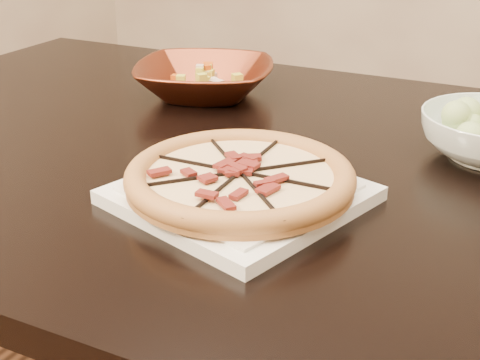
{
  "coord_description": "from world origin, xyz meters",
  "views": [
    {
      "loc": [
        0.26,
        -0.75,
        1.12
      ],
      "look_at": [
        -0.1,
        -0.09,
        0.78
      ],
      "focal_mm": 50.0,
      "sensor_mm": 36.0,
      "label": 1
    }
  ],
  "objects_px": {
    "plate": "(240,194)",
    "bronze_bowl": "(205,79)",
    "dining_table": "(240,200)",
    "pizza": "(240,177)"
  },
  "relations": [
    {
      "from": "plate",
      "to": "bronze_bowl",
      "type": "xyz_separation_m",
      "value": [
        -0.28,
        0.37,
        0.02
      ]
    },
    {
      "from": "dining_table",
      "to": "bronze_bowl",
      "type": "bearing_deg",
      "value": 132.99
    },
    {
      "from": "plate",
      "to": "dining_table",
      "type": "bearing_deg",
      "value": 119.04
    },
    {
      "from": "dining_table",
      "to": "pizza",
      "type": "xyz_separation_m",
      "value": [
        0.09,
        -0.17,
        0.13
      ]
    },
    {
      "from": "bronze_bowl",
      "to": "plate",
      "type": "bearing_deg",
      "value": -52.82
    },
    {
      "from": "plate",
      "to": "pizza",
      "type": "distance_m",
      "value": 0.02
    },
    {
      "from": "plate",
      "to": "pizza",
      "type": "xyz_separation_m",
      "value": [
        -0.0,
        0.0,
        0.02
      ]
    },
    {
      "from": "dining_table",
      "to": "pizza",
      "type": "relative_size",
      "value": 5.43
    },
    {
      "from": "dining_table",
      "to": "pizza",
      "type": "height_order",
      "value": "pizza"
    },
    {
      "from": "pizza",
      "to": "plate",
      "type": "bearing_deg",
      "value": -10.06
    }
  ]
}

